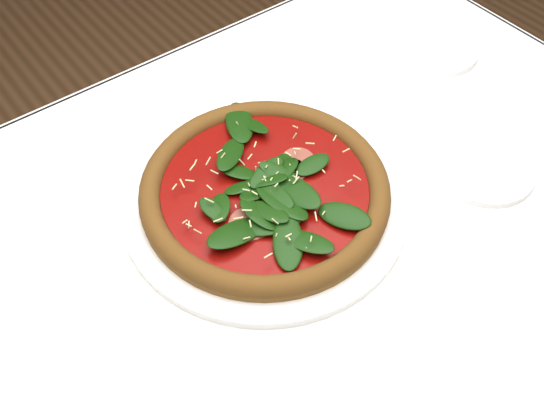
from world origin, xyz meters
TOP-DOWN VIEW (x-y plane):
  - dining_table at (0.00, 0.00)m, footprint 1.21×0.81m
  - plate at (-0.01, 0.03)m, footprint 0.39×0.39m
  - pizza at (-0.01, 0.03)m, footprint 0.38×0.38m
  - saucer_near at (0.28, -0.11)m, footprint 0.15×0.15m
  - saucer_far at (0.43, 0.12)m, footprint 0.14×0.14m

SIDE VIEW (x-z plane):
  - dining_table at x=0.00m, z-range 0.27..1.02m
  - saucer_far at x=0.43m, z-range 0.75..0.76m
  - saucer_near at x=0.28m, z-range 0.75..0.76m
  - plate at x=-0.01m, z-range 0.75..0.77m
  - pizza at x=-0.01m, z-range 0.76..0.80m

